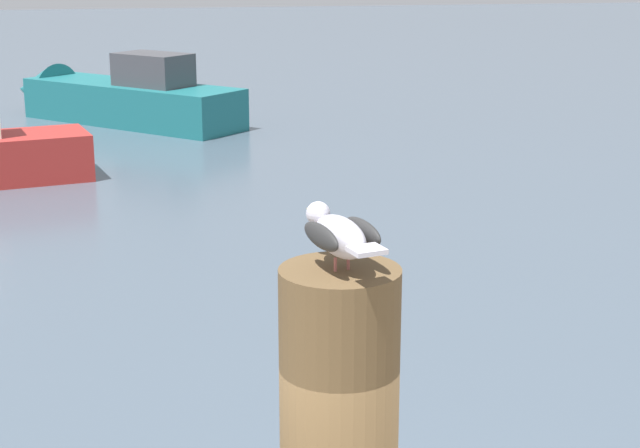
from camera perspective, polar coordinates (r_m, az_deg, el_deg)
seagull at (r=2.50m, az=1.09°, el=-0.58°), size 0.18×0.39×0.14m
boat_teal at (r=21.72m, az=-11.78°, el=7.07°), size 5.17×5.27×1.67m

